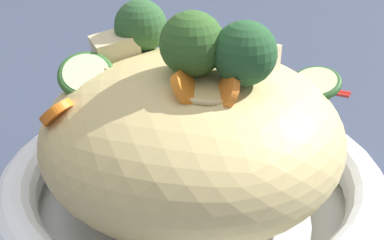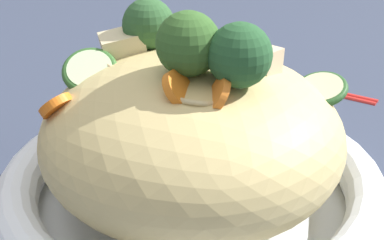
% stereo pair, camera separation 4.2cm
% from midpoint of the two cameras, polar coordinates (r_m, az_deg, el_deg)
% --- Properties ---
extents(ground_plane, '(3.00, 3.00, 0.00)m').
position_cam_midpoint_polar(ground_plane, '(0.47, -2.59, -10.56)').
color(ground_plane, '#323A4E').
extents(serving_bowl, '(0.33, 0.33, 0.06)m').
position_cam_midpoint_polar(serving_bowl, '(0.45, -2.67, -7.73)').
color(serving_bowl, white).
rests_on(serving_bowl, ground_plane).
extents(noodle_heap, '(0.25, 0.25, 0.13)m').
position_cam_midpoint_polar(noodle_heap, '(0.43, -2.84, -1.60)').
color(noodle_heap, tan).
rests_on(noodle_heap, serving_bowl).
extents(broccoli_florets, '(0.17, 0.10, 0.07)m').
position_cam_midpoint_polar(broccoli_florets, '(0.39, -3.39, 8.55)').
color(broccoli_florets, '#8EB374').
rests_on(broccoli_florets, serving_bowl).
extents(carrot_coins, '(0.14, 0.19, 0.05)m').
position_cam_midpoint_polar(carrot_coins, '(0.39, -4.65, 4.34)').
color(carrot_coins, orange).
rests_on(carrot_coins, serving_bowl).
extents(zucchini_slices, '(0.20, 0.17, 0.05)m').
position_cam_midpoint_polar(zucchini_slices, '(0.42, -2.41, 5.32)').
color(zucchini_slices, beige).
rests_on(zucchini_slices, serving_bowl).
extents(chicken_chunks, '(0.16, 0.08, 0.04)m').
position_cam_midpoint_polar(chicken_chunks, '(0.44, -7.30, 7.27)').
color(chicken_chunks, beige).
rests_on(chicken_chunks, serving_bowl).
extents(chopsticks_pair, '(0.21, 0.05, 0.01)m').
position_cam_midpoint_polar(chopsticks_pair, '(0.75, 7.81, 4.35)').
color(chopsticks_pair, red).
rests_on(chopsticks_pair, ground_plane).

